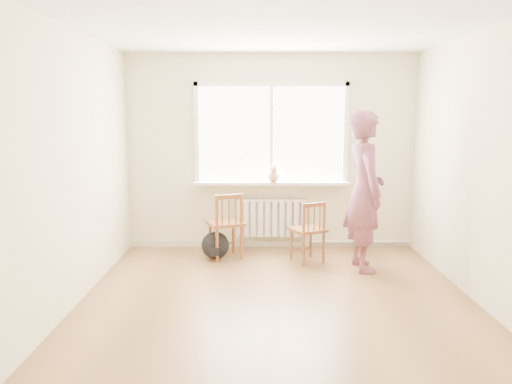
{
  "coord_description": "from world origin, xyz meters",
  "views": [
    {
      "loc": [
        -0.22,
        -4.7,
        1.87
      ],
      "look_at": [
        -0.21,
        1.2,
        0.95
      ],
      "focal_mm": 35.0,
      "sensor_mm": 36.0,
      "label": 1
    }
  ],
  "objects_px": {
    "chair_left": "(226,226)",
    "chair_right": "(309,232)",
    "person": "(365,191)",
    "cat": "(273,174)",
    "backpack": "(215,245)"
  },
  "relations": [
    {
      "from": "cat",
      "to": "chair_left",
      "type": "bearing_deg",
      "value": -145.67
    },
    {
      "from": "cat",
      "to": "backpack",
      "type": "height_order",
      "value": "cat"
    },
    {
      "from": "cat",
      "to": "backpack",
      "type": "relative_size",
      "value": 1.13
    },
    {
      "from": "person",
      "to": "cat",
      "type": "distance_m",
      "value": 1.37
    },
    {
      "from": "cat",
      "to": "backpack",
      "type": "xyz_separation_m",
      "value": [
        -0.77,
        -0.43,
        -0.88
      ]
    },
    {
      "from": "chair_right",
      "to": "backpack",
      "type": "bearing_deg",
      "value": -34.25
    },
    {
      "from": "chair_left",
      "to": "chair_right",
      "type": "xyz_separation_m",
      "value": [
        1.06,
        -0.19,
        -0.04
      ]
    },
    {
      "from": "chair_right",
      "to": "person",
      "type": "height_order",
      "value": "person"
    },
    {
      "from": "person",
      "to": "backpack",
      "type": "height_order",
      "value": "person"
    },
    {
      "from": "chair_right",
      "to": "backpack",
      "type": "distance_m",
      "value": 1.24
    },
    {
      "from": "backpack",
      "to": "cat",
      "type": "bearing_deg",
      "value": 29.39
    },
    {
      "from": "chair_right",
      "to": "person",
      "type": "bearing_deg",
      "value": 131.89
    },
    {
      "from": "chair_left",
      "to": "person",
      "type": "distance_m",
      "value": 1.82
    },
    {
      "from": "chair_right",
      "to": "backpack",
      "type": "relative_size",
      "value": 2.19
    },
    {
      "from": "chair_right",
      "to": "cat",
      "type": "relative_size",
      "value": 1.94
    }
  ]
}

